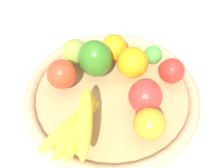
% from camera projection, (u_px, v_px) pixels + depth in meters
% --- Properties ---
extents(ground_plane, '(2.40, 2.40, 0.00)m').
position_uv_depth(ground_plane, '(112.00, 98.00, 0.70)').
color(ground_plane, '#B9AFA2').
rests_on(ground_plane, ground).
extents(basket, '(0.44, 0.44, 0.04)m').
position_uv_depth(basket, '(112.00, 94.00, 0.69)').
color(basket, tan).
rests_on(basket, ground_plane).
extents(orange_0, '(0.10, 0.10, 0.08)m').
position_uv_depth(orange_0, '(132.00, 63.00, 0.68)').
color(orange_0, orange).
rests_on(orange_0, basket).
extents(apple_4, '(0.09, 0.09, 0.07)m').
position_uv_depth(apple_4, '(75.00, 51.00, 0.71)').
color(apple_4, '#88B240').
rests_on(apple_4, basket).
extents(banana_bunch, '(0.17, 0.17, 0.08)m').
position_uv_depth(banana_bunch, '(77.00, 124.00, 0.56)').
color(banana_bunch, yellow).
rests_on(banana_bunch, basket).
extents(bell_pepper, '(0.11, 0.12, 0.10)m').
position_uv_depth(bell_pepper, '(95.00, 59.00, 0.67)').
color(bell_pepper, '#347820').
rests_on(bell_pepper, basket).
extents(apple_2, '(0.07, 0.07, 0.07)m').
position_uv_depth(apple_2, '(149.00, 124.00, 0.57)').
color(apple_2, gold).
rests_on(apple_2, basket).
extents(orange_1, '(0.09, 0.09, 0.07)m').
position_uv_depth(orange_1, '(114.00, 47.00, 0.72)').
color(orange_1, orange).
rests_on(orange_1, basket).
extents(apple_1, '(0.08, 0.08, 0.06)m').
position_uv_depth(apple_1, '(172.00, 71.00, 0.67)').
color(apple_1, red).
rests_on(apple_1, basket).
extents(apple_3, '(0.09, 0.09, 0.07)m').
position_uv_depth(apple_3, '(62.00, 74.00, 0.66)').
color(apple_3, red).
rests_on(apple_3, basket).
extents(apple_0, '(0.09, 0.09, 0.08)m').
position_uv_depth(apple_0, '(145.00, 96.00, 0.61)').
color(apple_0, red).
rests_on(apple_0, basket).
extents(lime_0, '(0.06, 0.06, 0.05)m').
position_uv_depth(lime_0, '(153.00, 55.00, 0.72)').
color(lime_0, green).
rests_on(lime_0, basket).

